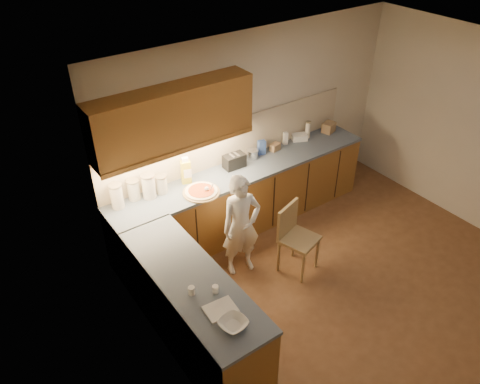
{
  "coord_description": "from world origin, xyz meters",
  "views": [
    {
      "loc": [
        -3.43,
        -2.5,
        4.12
      ],
      "look_at": [
        -0.8,
        1.2,
        1.0
      ],
      "focal_mm": 35.0,
      "sensor_mm": 36.0,
      "label": 1
    }
  ],
  "objects": [
    {
      "name": "room",
      "position": [
        0.0,
        0.0,
        1.68
      ],
      "size": [
        4.54,
        4.5,
        2.62
      ],
      "color": "brown",
      "rests_on": "ground"
    },
    {
      "name": "flat_pack",
      "position": [
        0.74,
        1.89,
        0.96
      ],
      "size": [
        0.26,
        0.23,
        0.09
      ],
      "primitive_type": "cube",
      "rotation": [
        0.0,
        0.0,
        -0.43
      ],
      "color": "white",
      "rests_on": "l_counter"
    },
    {
      "name": "pizza_on_board",
      "position": [
        -1.12,
        1.55,
        0.94
      ],
      "size": [
        0.45,
        0.45,
        0.18
      ],
      "rotation": [
        0.0,
        0.0,
        0.3
      ],
      "color": "tan",
      "rests_on": "l_counter"
    },
    {
      "name": "toaster",
      "position": [
        -0.46,
        1.81,
        1.01
      ],
      "size": [
        0.29,
        0.17,
        0.19
      ],
      "rotation": [
        0.0,
        0.0,
        -0.03
      ],
      "color": "black",
      "rests_on": "l_counter"
    },
    {
      "name": "tall_jar",
      "position": [
        0.88,
        1.88,
        1.05
      ],
      "size": [
        0.08,
        0.08,
        0.25
      ],
      "rotation": [
        0.0,
        0.0,
        -0.39
      ],
      "color": "silver",
      "rests_on": "l_counter"
    },
    {
      "name": "card_box_a",
      "position": [
        0.26,
        1.85,
        0.97
      ],
      "size": [
        0.15,
        0.12,
        0.1
      ],
      "primitive_type": "cube",
      "rotation": [
        0.0,
        0.0,
        0.16
      ],
      "color": "tan",
      "rests_on": "l_counter"
    },
    {
      "name": "blue_box",
      "position": [
        0.04,
        1.88,
        1.02
      ],
      "size": [
        0.12,
        0.09,
        0.2
      ],
      "primitive_type": "cube",
      "rotation": [
        0.0,
        0.0,
        -0.25
      ],
      "color": "#3756A7",
      "rests_on": "l_counter"
    },
    {
      "name": "upper_cabinets",
      "position": [
        -1.27,
        1.82,
        1.85
      ],
      "size": [
        1.95,
        0.36,
        0.73
      ],
      "color": "#93612A",
      "rests_on": "ground"
    },
    {
      "name": "steel_pot",
      "position": [
        -0.13,
        1.86,
        0.98
      ],
      "size": [
        0.16,
        0.16,
        0.13
      ],
      "color": "silver",
      "rests_on": "l_counter"
    },
    {
      "name": "card_box_b",
      "position": [
        1.26,
        1.82,
        0.99
      ],
      "size": [
        0.23,
        0.2,
        0.15
      ],
      "primitive_type": "cube",
      "rotation": [
        0.0,
        0.0,
        0.32
      ],
      "color": "#9B7853",
      "rests_on": "l_counter"
    },
    {
      "name": "canister_a",
      "position": [
        -2.05,
        1.86,
        1.08
      ],
      "size": [
        0.15,
        0.15,
        0.31
      ],
      "rotation": [
        0.0,
        0.0,
        0.28
      ],
      "color": "silver",
      "rests_on": "l_counter"
    },
    {
      "name": "oil_jug",
      "position": [
        -1.15,
        1.85,
        1.08
      ],
      "size": [
        0.14,
        0.12,
        0.36
      ],
      "rotation": [
        0.0,
        0.0,
        -0.32
      ],
      "color": "gold",
      "rests_on": "l_counter"
    },
    {
      "name": "wooden_chair",
      "position": [
        -0.38,
        0.66,
        0.52
      ],
      "size": [
        0.51,
        0.51,
        0.9
      ],
      "rotation": [
        0.0,
        0.0,
        0.3
      ],
      "color": "tan",
      "rests_on": "ground"
    },
    {
      "name": "canister_d",
      "position": [
        -1.5,
        1.83,
        1.04
      ],
      "size": [
        0.15,
        0.15,
        0.24
      ],
      "rotation": [
        0.0,
        0.0,
        -0.41
      ],
      "color": "white",
      "rests_on": "l_counter"
    },
    {
      "name": "canister_b",
      "position": [
        -1.83,
        1.9,
        1.05
      ],
      "size": [
        0.15,
        0.15,
        0.26
      ],
      "rotation": [
        0.0,
        0.0,
        0.15
      ],
      "color": "beige",
      "rests_on": "l_counter"
    },
    {
      "name": "canister_c",
      "position": [
        -1.67,
        1.83,
        1.08
      ],
      "size": [
        0.17,
        0.17,
        0.31
      ],
      "rotation": [
        0.0,
        0.0,
        -0.16
      ],
      "color": "white",
      "rests_on": "l_counter"
    },
    {
      "name": "child",
      "position": [
        -0.92,
        1.01,
        0.67
      ],
      "size": [
        0.54,
        0.41,
        1.34
      ],
      "primitive_type": "imported",
      "rotation": [
        0.0,
        0.0,
        -0.19
      ],
      "color": "white",
      "rests_on": "ground"
    },
    {
      "name": "spice_jar_b",
      "position": [
        -1.86,
        0.1,
        0.96
      ],
      "size": [
        0.06,
        0.06,
        0.08
      ],
      "primitive_type": "cylinder",
      "rotation": [
        0.0,
        0.0,
        -0.01
      ],
      "color": "white",
      "rests_on": "l_counter"
    },
    {
      "name": "l_counter",
      "position": [
        -0.92,
        1.25,
        0.46
      ],
      "size": [
        3.77,
        2.62,
        0.92
      ],
      "color": "#93612A",
      "rests_on": "ground"
    },
    {
      "name": "mixing_bowl",
      "position": [
        -1.95,
        -0.32,
        0.95
      ],
      "size": [
        0.27,
        0.27,
        0.06
      ],
      "primitive_type": "imported",
      "rotation": [
        0.0,
        0.0,
        0.17
      ],
      "color": "white",
      "rests_on": "l_counter"
    },
    {
      "name": "white_bottle",
      "position": [
        0.49,
        1.91,
        1.01
      ],
      "size": [
        0.07,
        0.07,
        0.18
      ],
      "primitive_type": "cube",
      "rotation": [
        0.0,
        0.0,
        -0.3
      ],
      "color": "white",
      "rests_on": "l_counter"
    },
    {
      "name": "backsplash",
      "position": [
        -0.38,
        1.99,
        1.21
      ],
      "size": [
        3.75,
        0.02,
        0.58
      ],
      "primitive_type": "cube",
      "color": "beige",
      "rests_on": "l_counter"
    },
    {
      "name": "spice_jar_a",
      "position": [
        -2.05,
        0.21,
        0.96
      ],
      "size": [
        0.08,
        0.08,
        0.08
      ],
      "primitive_type": "cylinder",
      "rotation": [
        0.0,
        0.0,
        0.42
      ],
      "color": "silver",
      "rests_on": "l_counter"
    },
    {
      "name": "dough_cloth",
      "position": [
        -1.94,
        -0.11,
        0.93
      ],
      "size": [
        0.29,
        0.24,
        0.02
      ],
      "primitive_type": "cube",
      "rotation": [
        0.0,
        0.0,
        -0.09
      ],
      "color": "silver",
      "rests_on": "l_counter"
    }
  ]
}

